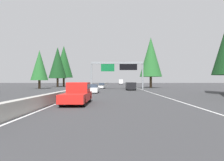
{
  "coord_description": "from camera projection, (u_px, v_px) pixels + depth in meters",
  "views": [
    {
      "loc": [
        -2.06,
        -5.26,
        1.98
      ],
      "look_at": [
        63.11,
        -4.49,
        2.15
      ],
      "focal_mm": 33.53,
      "sensor_mm": 36.0,
      "label": 1
    }
  ],
  "objects": [
    {
      "name": "conifer_left_mid",
      "position": [
        58.0,
        63.0,
        69.9
      ],
      "size": [
        5.87,
        5.87,
        13.35
      ],
      "color": "#4C3823",
      "rests_on": "ground"
    },
    {
      "name": "shoulder_stripe_median",
      "position": [
        100.0,
        87.0,
        72.11
      ],
      "size": [
        160.0,
        0.16,
        0.01
      ],
      "primitive_type": "cube",
      "color": "silver",
      "rests_on": "ground"
    },
    {
      "name": "box_truck_mid_left",
      "position": [
        121.0,
        82.0,
        128.49
      ],
      "size": [
        8.5,
        2.4,
        2.95
      ],
      "color": "white",
      "rests_on": "ground"
    },
    {
      "name": "sedan_near_right",
      "position": [
        93.0,
        89.0,
        35.15
      ],
      "size": [
        4.4,
        1.8,
        1.47
      ],
      "color": "white",
      "rests_on": "ground"
    },
    {
      "name": "conifer_left_far",
      "position": [
        64.0,
        62.0,
        76.48
      ],
      "size": [
        6.58,
        6.58,
        14.95
      ],
      "color": "#4C3823",
      "rests_on": "ground"
    },
    {
      "name": "sedan_far_left",
      "position": [
        102.0,
        86.0,
        56.65
      ],
      "size": [
        4.4,
        1.8,
        1.47
      ],
      "color": "white",
      "rests_on": "ground"
    },
    {
      "name": "shoulder_stripe_right",
      "position": [
        133.0,
        87.0,
        71.98
      ],
      "size": [
        160.0,
        0.16,
        0.01
      ],
      "primitive_type": "cube",
      "color": "silver",
      "rests_on": "ground"
    },
    {
      "name": "pickup_mid_right",
      "position": [
        77.0,
        93.0,
        18.4
      ],
      "size": [
        5.6,
        2.0,
        1.86
      ],
      "color": "red",
      "rests_on": "ground"
    },
    {
      "name": "sign_gantry_overhead",
      "position": [
        118.0,
        67.0,
        50.0
      ],
      "size": [
        0.5,
        12.68,
        6.6
      ],
      "color": "gray",
      "rests_on": "ground"
    },
    {
      "name": "median_barrier",
      "position": [
        100.0,
        85.0,
        82.12
      ],
      "size": [
        180.0,
        0.56,
        0.9
      ],
      "primitive_type": "cube",
      "color": "#ADAAA3",
      "rests_on": "ground"
    },
    {
      "name": "minivan_distant_b",
      "position": [
        131.0,
        86.0,
        45.64
      ],
      "size": [
        5.0,
        1.95,
        1.69
      ],
      "color": "black",
      "rests_on": "ground"
    },
    {
      "name": "ground_plane",
      "position": [
        97.0,
        88.0,
        62.11
      ],
      "size": [
        320.0,
        320.0,
        0.0
      ],
      "primitive_type": "plane",
      "color": "#38383A"
    },
    {
      "name": "conifer_left_near",
      "position": [
        39.0,
        65.0,
        54.04
      ],
      "size": [
        4.39,
        4.39,
        9.99
      ],
      "color": "#4C3823",
      "rests_on": "ground"
    },
    {
      "name": "conifer_right_mid",
      "position": [
        151.0,
        57.0,
        61.22
      ],
      "size": [
        6.51,
        6.51,
        14.79
      ],
      "color": "#4C3823",
      "rests_on": "ground"
    }
  ]
}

